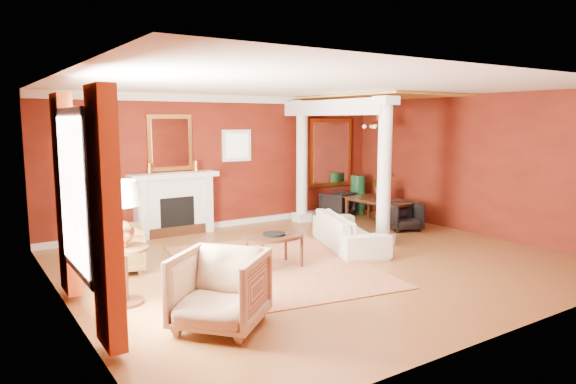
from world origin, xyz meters
TOP-DOWN VIEW (x-y plane):
  - ground at (0.00, 0.00)m, footprint 8.00×8.00m
  - room_shell at (0.00, 0.00)m, footprint 8.04×7.04m
  - fireplace at (-1.30, 3.32)m, footprint 1.85×0.42m
  - overmantel_mirror at (-1.30, 3.45)m, footprint 0.95×0.07m
  - flank_window_left at (-2.85, 3.46)m, footprint 0.70×0.07m
  - flank_window_right at (0.25, 3.46)m, footprint 0.70×0.07m
  - left_window at (-3.89, -0.60)m, footprint 0.21×2.55m
  - column_front at (1.70, 0.30)m, footprint 0.36×0.36m
  - column_back at (1.70, 3.00)m, footprint 0.36×0.36m
  - header_beam at (1.70, 1.90)m, footprint 0.30×3.20m
  - amber_ceiling at (2.85, 1.75)m, footprint 2.30×3.40m
  - dining_mirror at (2.90, 3.45)m, footprint 1.30×0.07m
  - chandelier at (2.90, 1.80)m, footprint 0.60×0.62m
  - crown_trim at (0.00, 3.46)m, footprint 8.00×0.08m
  - base_trim at (0.00, 3.46)m, footprint 8.00×0.08m
  - rug at (-0.81, 0.19)m, footprint 3.46×4.24m
  - sofa at (1.01, 0.48)m, footprint 1.34×2.20m
  - armchair_leopard at (-3.06, 1.24)m, footprint 0.86×0.90m
  - armchair_stripe at (-2.66, -1.59)m, footprint 1.29×1.30m
  - coffee_table at (-0.87, 0.11)m, footprint 1.07×1.07m
  - coffee_book at (-0.83, 0.09)m, footprint 0.15×0.02m
  - side_table at (-3.35, -0.21)m, footprint 0.64×0.64m
  - dining_table at (3.08, 1.77)m, footprint 0.67×1.66m
  - dining_chair_near at (2.99, 0.98)m, footprint 0.82×0.79m
  - dining_chair_far at (2.75, 2.98)m, footprint 0.82×0.79m
  - green_urn at (3.43, 3.00)m, footprint 0.42×0.42m
  - potted_plant at (3.13, 1.80)m, footprint 0.72×0.75m

SIDE VIEW (x-z plane):
  - ground at x=0.00m, z-range 0.00..0.00m
  - rug at x=-0.81m, z-range 0.00..0.02m
  - base_trim at x=0.00m, z-range 0.00..0.12m
  - dining_chair_near at x=2.99m, z-range 0.00..0.66m
  - dining_chair_far at x=2.75m, z-range 0.00..0.68m
  - green_urn at x=3.43m, z-range -0.11..0.89m
  - armchair_leopard at x=-3.06m, z-range 0.00..0.81m
  - sofa at x=1.01m, z-range 0.00..0.83m
  - dining_table at x=3.08m, z-range 0.00..0.90m
  - armchair_stripe at x=-2.66m, z-range 0.00..0.98m
  - coffee_table at x=-0.87m, z-range 0.22..0.76m
  - coffee_book at x=-0.83m, z-range 0.54..0.74m
  - fireplace at x=-1.30m, z-range 0.00..1.29m
  - side_table at x=-3.35m, z-range 0.29..1.90m
  - potted_plant at x=3.13m, z-range 0.90..1.36m
  - left_window at x=-3.89m, z-range 0.12..2.72m
  - column_front at x=1.70m, z-range 0.03..2.83m
  - column_back at x=1.70m, z-range 0.03..2.83m
  - dining_mirror at x=2.90m, z-range 0.70..2.40m
  - flank_window_left at x=-2.85m, z-range 1.45..2.15m
  - flank_window_right at x=0.25m, z-range 1.45..2.15m
  - overmantel_mirror at x=-1.30m, z-range 1.33..2.47m
  - room_shell at x=0.00m, z-range 0.56..3.48m
  - chandelier at x=2.90m, z-range 1.87..2.62m
  - header_beam at x=1.70m, z-range 2.46..2.78m
  - crown_trim at x=0.00m, z-range 2.74..2.90m
  - amber_ceiling at x=2.85m, z-range 2.85..2.89m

